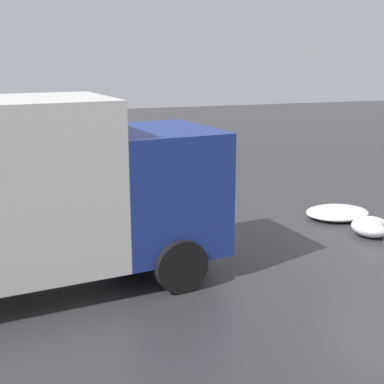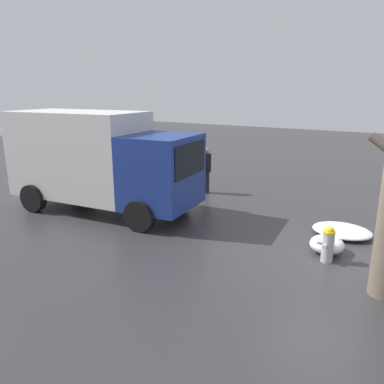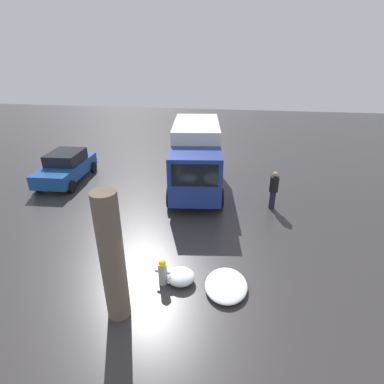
{
  "view_description": "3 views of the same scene",
  "coord_description": "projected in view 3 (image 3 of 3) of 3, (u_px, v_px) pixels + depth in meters",
  "views": [
    {
      "loc": [
        7.36,
        8.64,
        3.81
      ],
      "look_at": [
        4.25,
        -0.43,
        1.35
      ],
      "focal_mm": 50.0,
      "sensor_mm": 36.0,
      "label": 1
    },
    {
      "loc": [
        -1.59,
        8.34,
        3.81
      ],
      "look_at": [
        4.0,
        -0.52,
        0.96
      ],
      "focal_mm": 35.0,
      "sensor_mm": 36.0,
      "label": 2
    },
    {
      "loc": [
        -6.83,
        -1.87,
        6.39
      ],
      "look_at": [
        3.91,
        -0.32,
        1.25
      ],
      "focal_mm": 28.0,
      "sensor_mm": 36.0,
      "label": 3
    }
  ],
  "objects": [
    {
      "name": "fire_hydrant",
      "position": [
        163.0,
        271.0,
        8.9
      ],
      "size": [
        0.38,
        0.47,
        0.86
      ],
      "rotation": [
        0.0,
        0.0,
        6.16
      ],
      "color": "#B7B7BC",
      "rests_on": "ground_plane"
    },
    {
      "name": "tree_trunk",
      "position": [
        112.0,
        258.0,
        7.28
      ],
      "size": [
        0.92,
        0.61,
        3.61
      ],
      "color": "#6B5B4C",
      "rests_on": "ground_plane"
    },
    {
      "name": "parked_car",
      "position": [
        66.0,
        167.0,
        15.95
      ],
      "size": [
        4.12,
        2.16,
        1.56
      ],
      "rotation": [
        0.0,
        0.0,
        1.62
      ],
      "color": "#194793",
      "rests_on": "ground_plane"
    },
    {
      "name": "pedestrian",
      "position": [
        274.0,
        189.0,
        13.01
      ],
      "size": [
        0.38,
        0.38,
        1.74
      ],
      "rotation": [
        0.0,
        0.0,
        4.34
      ],
      "color": "#23232D",
      "rests_on": "ground_plane"
    },
    {
      "name": "delivery_truck",
      "position": [
        196.0,
        155.0,
        14.8
      ],
      "size": [
        6.39,
        3.06,
        3.17
      ],
      "rotation": [
        0.0,
        0.0,
        1.69
      ],
      "color": "navy",
      "rests_on": "ground_plane"
    },
    {
      "name": "snow_pile_curbside",
      "position": [
        181.0,
        277.0,
        9.04
      ],
      "size": [
        0.8,
        0.86,
        0.41
      ],
      "color": "white",
      "rests_on": "ground_plane"
    },
    {
      "name": "snow_pile_by_hydrant",
      "position": [
        226.0,
        285.0,
        8.82
      ],
      "size": [
        1.56,
        1.26,
        0.25
      ],
      "color": "white",
      "rests_on": "ground_plane"
    },
    {
      "name": "ground_plane",
      "position": [
        163.0,
        283.0,
        9.09
      ],
      "size": [
        60.0,
        60.0,
        0.0
      ],
      "primitive_type": "plane",
      "color": "#333033"
    }
  ]
}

